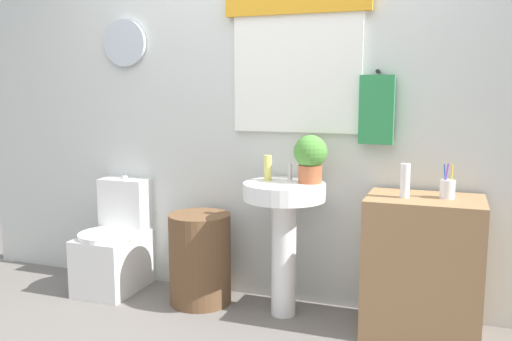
{
  "coord_description": "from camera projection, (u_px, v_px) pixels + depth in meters",
  "views": [
    {
      "loc": [
        1.16,
        -2.17,
        1.36
      ],
      "look_at": [
        0.08,
        0.8,
        0.89
      ],
      "focal_mm": 38.03,
      "sensor_mm": 36.0,
      "label": 1
    }
  ],
  "objects": [
    {
      "name": "faucet",
      "position": [
        290.0,
        172.0,
        3.3
      ],
      "size": [
        0.03,
        0.03,
        0.1
      ],
      "primitive_type": "cylinder",
      "color": "silver",
      "rests_on": "pedestal_sink"
    },
    {
      "name": "back_wall",
      "position": [
        263.0,
        98.0,
        3.48
      ],
      "size": [
        4.4,
        0.18,
        2.6
      ],
      "color": "silver",
      "rests_on": "ground_plane"
    },
    {
      "name": "toothbrush_cup",
      "position": [
        447.0,
        188.0,
        2.9
      ],
      "size": [
        0.08,
        0.08,
        0.19
      ],
      "color": "silver",
      "rests_on": "wooden_cabinet"
    },
    {
      "name": "laundry_hamper",
      "position": [
        200.0,
        258.0,
        3.46
      ],
      "size": [
        0.39,
        0.39,
        0.58
      ],
      "primitive_type": "cylinder",
      "color": "brown",
      "rests_on": "ground_plane"
    },
    {
      "name": "soap_bottle",
      "position": [
        268.0,
        168.0,
        3.27
      ],
      "size": [
        0.05,
        0.05,
        0.15
      ],
      "primitive_type": "cylinder",
      "color": "#DBD166",
      "rests_on": "pedestal_sink"
    },
    {
      "name": "potted_plant",
      "position": [
        310.0,
        156.0,
        3.18
      ],
      "size": [
        0.2,
        0.2,
        0.28
      ],
      "color": "#AD5B38",
      "rests_on": "pedestal_sink"
    },
    {
      "name": "pedestal_sink",
      "position": [
        284.0,
        218.0,
        3.23
      ],
      "size": [
        0.49,
        0.49,
        0.81
      ],
      "color": "white",
      "rests_on": "ground_plane"
    },
    {
      "name": "wooden_cabinet",
      "position": [
        422.0,
        267.0,
        2.99
      ],
      "size": [
        0.62,
        0.44,
        0.78
      ],
      "primitive_type": "cube",
      "color": "#9E754C",
      "rests_on": "ground_plane"
    },
    {
      "name": "lotion_bottle",
      "position": [
        405.0,
        181.0,
        2.91
      ],
      "size": [
        0.05,
        0.05,
        0.19
      ],
      "primitive_type": "cylinder",
      "color": "white",
      "rests_on": "wooden_cabinet"
    },
    {
      "name": "toilet",
      "position": [
        116.0,
        247.0,
        3.72
      ],
      "size": [
        0.38,
        0.51,
        0.76
      ],
      "color": "white",
      "rests_on": "ground_plane"
    }
  ]
}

